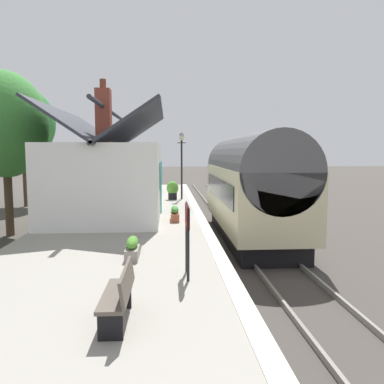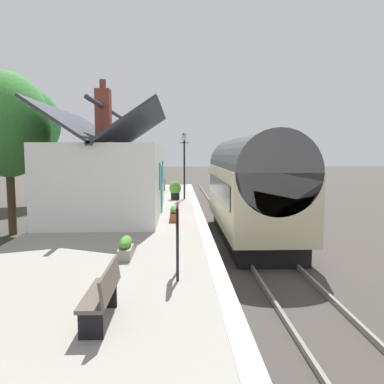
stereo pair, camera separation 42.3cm
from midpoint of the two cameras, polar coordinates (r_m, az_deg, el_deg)
name	(u,v)px [view 1 (the left image)]	position (r m, az deg, el deg)	size (l,w,h in m)	color
ground_plane	(229,240)	(15.80, 4.84, -7.19)	(160.00, 160.00, 0.00)	#423D38
platform	(129,230)	(15.63, -10.17, -5.65)	(32.00, 6.15, 0.94)	gray
platform_edge_coping	(201,218)	(15.48, 0.54, -3.87)	(32.00, 0.36, 0.02)	beige
rail_near	(268,238)	(16.09, 10.60, -6.77)	(52.00, 0.08, 0.14)	gray
rail_far	(233,238)	(15.81, 5.49, -6.92)	(52.00, 0.08, 0.14)	gray
train	(251,186)	(15.66, 8.13, 0.87)	(8.85, 2.73, 4.32)	black
station_building	(111,177)	(16.56, -12.88, 2.22)	(8.11, 4.48, 5.43)	white
bench_by_lamp	(158,185)	(25.89, -5.54, 1.13)	(1.42, 0.49, 0.88)	brown
bench_platform_end	(120,293)	(6.24, -12.80, -14.67)	(1.40, 0.44, 0.88)	brown
planter_bench_right	(175,214)	(14.83, -3.41, -3.26)	(0.98, 0.32, 0.58)	#9E5138
planter_bench_left	(138,185)	(25.96, -8.56, 1.03)	(0.51, 0.51, 0.85)	teal
planter_corner_building	(125,190)	(23.13, -10.52, 0.30)	(0.56, 0.56, 0.79)	black
planter_by_door	(173,190)	(21.42, -3.51, 0.34)	(0.66, 0.66, 1.04)	black
planter_edge_near	(132,248)	(9.81, -10.19, -8.28)	(0.94, 0.32, 0.55)	gray
planter_under_sign	(150,188)	(23.58, -6.83, 0.57)	(0.56, 0.56, 0.86)	teal
lamp_post_platform	(182,153)	(21.53, -2.14, 5.90)	(0.32, 0.50, 3.77)	black
station_sign_board	(187,222)	(8.07, -2.22, -4.54)	(0.96, 0.06, 1.57)	black
tree_behind_building	(22,123)	(27.52, -24.59, 9.43)	(4.68, 4.11, 7.84)	#4C3828
tree_mid_background	(5,125)	(18.12, -26.94, 9.00)	(4.07, 3.48, 7.01)	#4C3828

